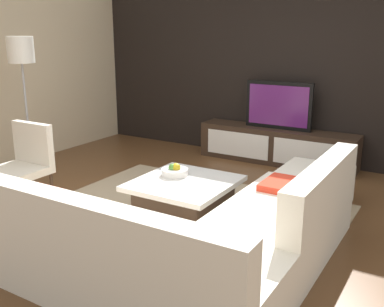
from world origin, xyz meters
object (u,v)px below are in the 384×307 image
floor_lamp (21,59)px  ottoman (314,187)px  television (279,105)px  coffee_table (184,198)px  media_console (276,146)px  fruit_bowl (175,171)px  sectional_couch (187,241)px  accent_chair_near (25,159)px

floor_lamp → ottoman: (3.46, 0.89, -1.29)m
television → coffee_table: bearing=-92.5°
ottoman → media_console: bearing=125.8°
ottoman → fruit_bowl: size_ratio=2.50×
sectional_couch → floor_lamp: bearing=160.7°
accent_chair_near → ottoman: accent_chair_near is taller
media_console → television: size_ratio=2.36×
sectional_couch → ottoman: bearing=78.4°
accent_chair_near → ottoman: 3.14m
television → accent_chair_near: bearing=-122.1°
coffee_table → accent_chair_near: 1.80m
ottoman → coffee_table: bearing=-135.4°
media_console → fruit_bowl: fruit_bowl is taller
accent_chair_near → ottoman: (2.71, 1.56, -0.29)m
media_console → ottoman: media_console is taller
media_console → floor_lamp: (-2.53, -2.18, 1.24)m
fruit_bowl → coffee_table: bearing=-29.2°
accent_chair_near → coffee_table: bearing=9.4°
floor_lamp → ottoman: floor_lamp is taller
media_console → ottoman: size_ratio=3.21×
coffee_table → sectional_couch: bearing=-56.7°
media_console → coffee_table: size_ratio=2.31×
television → coffee_table: (-0.10, -2.30, -0.63)m
coffee_table → accent_chair_near: size_ratio=1.12×
media_console → accent_chair_near: bearing=-122.2°
media_console → fruit_bowl: (-0.28, -2.20, 0.18)m
media_console → accent_chair_near: 3.37m
sectional_couch → accent_chair_near: bearing=170.1°
media_console → floor_lamp: bearing=-139.3°
media_console → coffee_table: bearing=-92.5°
coffee_table → ottoman: (1.03, 1.01, -0.00)m
ottoman → television: bearing=125.7°
coffee_table → floor_lamp: bearing=177.3°
sectional_couch → fruit_bowl: size_ratio=8.63×
television → coffee_table: television is taller
floor_lamp → media_console: bearing=40.7°
sectional_couch → floor_lamp: floor_lamp is taller
coffee_table → floor_lamp: floor_lamp is taller
sectional_couch → coffee_table: size_ratio=2.49×
television → sectional_couch: size_ratio=0.39×
accent_chair_near → fruit_bowl: (1.51, 0.65, -0.06)m
accent_chair_near → media_console: bearing=49.3°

